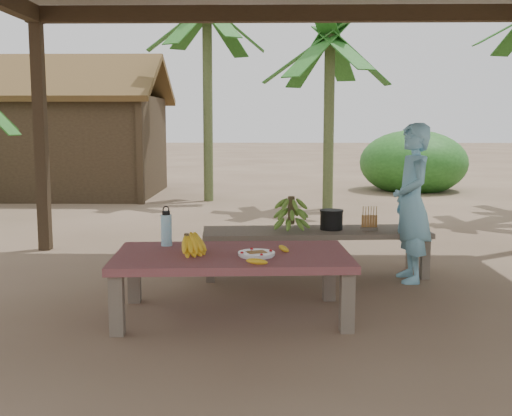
{
  "coord_description": "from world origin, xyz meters",
  "views": [
    {
      "loc": [
        -0.15,
        -5.1,
        1.51
      ],
      "look_at": [
        -0.26,
        0.12,
        0.8
      ],
      "focal_mm": 45.0,
      "sensor_mm": 36.0,
      "label": 1
    }
  ],
  "objects_px": {
    "plate": "(256,254)",
    "water_flask": "(166,229)",
    "woman": "(412,203)",
    "work_table": "(232,261)",
    "ripe_banana_bunch": "(187,243)",
    "cooking_pot": "(331,220)",
    "bench": "(315,235)"
  },
  "relations": [
    {
      "from": "plate",
      "to": "water_flask",
      "type": "height_order",
      "value": "water_flask"
    },
    {
      "from": "woman",
      "to": "work_table",
      "type": "bearing_deg",
      "value": -58.36
    },
    {
      "from": "plate",
      "to": "water_flask",
      "type": "distance_m",
      "value": 0.86
    },
    {
      "from": "ripe_banana_bunch",
      "to": "work_table",
      "type": "bearing_deg",
      "value": 6.95
    },
    {
      "from": "water_flask",
      "to": "cooking_pot",
      "type": "bearing_deg",
      "value": 37.36
    },
    {
      "from": "plate",
      "to": "woman",
      "type": "bearing_deg",
      "value": 41.51
    },
    {
      "from": "plate",
      "to": "water_flask",
      "type": "xyz_separation_m",
      "value": [
        -0.74,
        0.41,
        0.12
      ]
    },
    {
      "from": "bench",
      "to": "plate",
      "type": "height_order",
      "value": "plate"
    },
    {
      "from": "bench",
      "to": "ripe_banana_bunch",
      "type": "height_order",
      "value": "ripe_banana_bunch"
    },
    {
      "from": "plate",
      "to": "cooking_pot",
      "type": "relative_size",
      "value": 1.26
    },
    {
      "from": "ripe_banana_bunch",
      "to": "woman",
      "type": "distance_m",
      "value": 2.31
    },
    {
      "from": "plate",
      "to": "woman",
      "type": "distance_m",
      "value": 1.93
    },
    {
      "from": "bench",
      "to": "woman",
      "type": "xyz_separation_m",
      "value": [
        0.88,
        -0.22,
        0.35
      ]
    },
    {
      "from": "ripe_banana_bunch",
      "to": "plate",
      "type": "xyz_separation_m",
      "value": [
        0.54,
        -0.07,
        -0.07
      ]
    },
    {
      "from": "work_table",
      "to": "cooking_pot",
      "type": "bearing_deg",
      "value": 53.93
    },
    {
      "from": "work_table",
      "to": "ripe_banana_bunch",
      "type": "bearing_deg",
      "value": -176.52
    },
    {
      "from": "work_table",
      "to": "water_flask",
      "type": "height_order",
      "value": "water_flask"
    },
    {
      "from": "bench",
      "to": "cooking_pot",
      "type": "distance_m",
      "value": 0.22
    },
    {
      "from": "bench",
      "to": "plate",
      "type": "xyz_separation_m",
      "value": [
        -0.55,
        -1.49,
        0.12
      ]
    },
    {
      "from": "bench",
      "to": "woman",
      "type": "height_order",
      "value": "woman"
    },
    {
      "from": "cooking_pot",
      "to": "woman",
      "type": "height_order",
      "value": "woman"
    },
    {
      "from": "bench",
      "to": "water_flask",
      "type": "relative_size",
      "value": 6.84
    },
    {
      "from": "bench",
      "to": "cooking_pot",
      "type": "relative_size",
      "value": 10.15
    },
    {
      "from": "plate",
      "to": "water_flask",
      "type": "bearing_deg",
      "value": 151.29
    },
    {
      "from": "ripe_banana_bunch",
      "to": "cooking_pot",
      "type": "xyz_separation_m",
      "value": [
        1.24,
        1.44,
        -0.04
      ]
    },
    {
      "from": "work_table",
      "to": "plate",
      "type": "relative_size",
      "value": 6.66
    },
    {
      "from": "woman",
      "to": "bench",
      "type": "bearing_deg",
      "value": -107.64
    },
    {
      "from": "plate",
      "to": "cooking_pot",
      "type": "distance_m",
      "value": 1.67
    },
    {
      "from": "water_flask",
      "to": "cooking_pot",
      "type": "xyz_separation_m",
      "value": [
        1.45,
        1.11,
        -0.09
      ]
    },
    {
      "from": "work_table",
      "to": "ripe_banana_bunch",
      "type": "distance_m",
      "value": 0.38
    },
    {
      "from": "cooking_pot",
      "to": "ripe_banana_bunch",
      "type": "bearing_deg",
      "value": -130.73
    },
    {
      "from": "cooking_pot",
      "to": "woman",
      "type": "bearing_deg",
      "value": -18.66
    }
  ]
}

